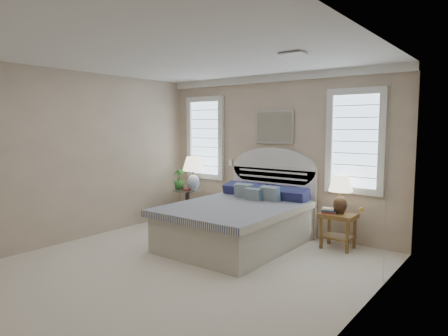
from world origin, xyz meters
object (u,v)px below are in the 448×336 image
(floor_pot, at_px, (177,214))
(lamp_right, at_px, (341,190))
(lamp_left, at_px, (193,170))
(nightstand_right, at_px, (338,223))
(bed, at_px, (240,220))
(side_table_left, at_px, (187,202))

(floor_pot, distance_m, lamp_right, 3.13)
(floor_pot, xyz_separation_m, lamp_right, (3.03, 0.35, 0.70))
(floor_pot, bearing_deg, lamp_left, 45.23)
(floor_pot, distance_m, lamp_left, 0.89)
(nightstand_right, bearing_deg, bed, -151.97)
(side_table_left, height_order, nightstand_right, side_table_left)
(lamp_right, bearing_deg, lamp_left, -177.39)
(lamp_left, bearing_deg, nightstand_right, 1.85)
(nightstand_right, height_order, floor_pot, nightstand_right)
(bed, bearing_deg, floor_pot, 167.50)
(floor_pot, bearing_deg, lamp_right, 6.53)
(side_table_left, distance_m, floor_pot, 0.30)
(bed, height_order, lamp_right, bed)
(bed, height_order, floor_pot, bed)
(bed, bearing_deg, lamp_right, 29.18)
(lamp_left, bearing_deg, bed, -21.74)
(side_table_left, height_order, lamp_right, lamp_right)
(side_table_left, relative_size, nightstand_right, 1.19)
(lamp_right, bearing_deg, floor_pot, -173.47)
(side_table_left, height_order, floor_pot, side_table_left)
(lamp_right, bearing_deg, nightstand_right, -100.07)
(bed, relative_size, nightstand_right, 4.29)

